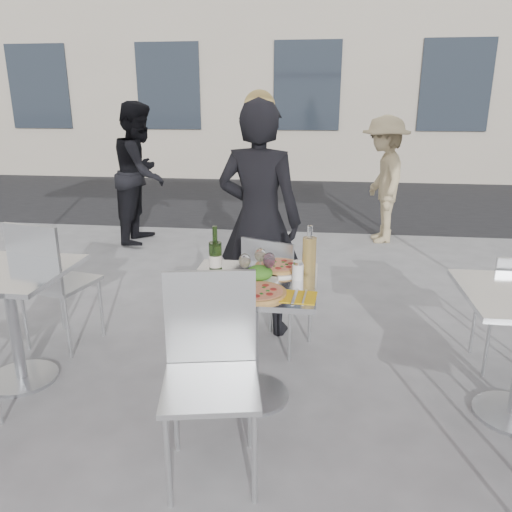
# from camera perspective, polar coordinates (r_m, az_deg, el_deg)

# --- Properties ---
(ground) EXTENTS (80.00, 80.00, 0.00)m
(ground) POSITION_cam_1_polar(r_m,az_deg,el_deg) (3.15, -0.36, -15.75)
(ground) COLOR slate
(street_asphalt) EXTENTS (24.00, 5.00, 0.00)m
(street_asphalt) POSITION_cam_1_polar(r_m,az_deg,el_deg) (9.28, 5.08, 6.67)
(street_asphalt) COLOR black
(street_asphalt) RESTS_ON ground
(main_table) EXTENTS (0.72, 0.72, 0.75)m
(main_table) POSITION_cam_1_polar(r_m,az_deg,el_deg) (2.89, -0.38, -6.78)
(main_table) COLOR #B7BABF
(main_table) RESTS_ON ground
(side_table_left) EXTENTS (0.72, 0.72, 0.75)m
(side_table_left) POSITION_cam_1_polar(r_m,az_deg,el_deg) (3.42, -26.25, -4.75)
(side_table_left) COLOR #B7BABF
(side_table_left) RESTS_ON ground
(chair_far) EXTENTS (0.51, 0.52, 0.85)m
(chair_far) POSITION_cam_1_polar(r_m,az_deg,el_deg) (3.44, 2.06, -3.38)
(chair_far) COLOR silver
(chair_far) RESTS_ON ground
(chair_near) EXTENTS (0.52, 0.53, 0.96)m
(chair_near) POSITION_cam_1_polar(r_m,az_deg,el_deg) (2.39, -5.21, -11.56)
(chair_near) COLOR silver
(chair_near) RESTS_ON ground
(side_chair_lfar) EXTENTS (0.52, 0.53, 0.95)m
(side_chair_lfar) POSITION_cam_1_polar(r_m,az_deg,el_deg) (3.74, -22.59, -2.08)
(side_chair_lfar) COLOR silver
(side_chair_lfar) RESTS_ON ground
(woman_diner) EXTENTS (0.71, 0.53, 1.74)m
(woman_diner) POSITION_cam_1_polar(r_m,az_deg,el_deg) (3.69, 0.36, 4.06)
(woman_diner) COLOR black
(woman_diner) RESTS_ON ground
(pedestrian_a) EXTENTS (0.67, 0.85, 1.71)m
(pedestrian_a) POSITION_cam_1_polar(r_m,az_deg,el_deg) (6.39, -13.05, 9.19)
(pedestrian_a) COLOR black
(pedestrian_a) RESTS_ON ground
(pedestrian_b) EXTENTS (0.66, 1.05, 1.55)m
(pedestrian_b) POSITION_cam_1_polar(r_m,az_deg,el_deg) (6.43, 14.33, 8.42)
(pedestrian_b) COLOR tan
(pedestrian_b) RESTS_ON ground
(pizza_near) EXTENTS (0.30, 0.30, 0.02)m
(pizza_near) POSITION_cam_1_polar(r_m,az_deg,el_deg) (2.62, 0.20, -4.16)
(pizza_near) COLOR #BB8C49
(pizza_near) RESTS_ON main_table
(pizza_far) EXTENTS (0.32, 0.32, 0.03)m
(pizza_far) POSITION_cam_1_polar(r_m,az_deg,el_deg) (2.99, 2.58, -1.27)
(pizza_far) COLOR white
(pizza_far) RESTS_ON main_table
(salad_plate) EXTENTS (0.22, 0.22, 0.09)m
(salad_plate) POSITION_cam_1_polar(r_m,az_deg,el_deg) (2.81, 0.40, -2.11)
(salad_plate) COLOR white
(salad_plate) RESTS_ON main_table
(wine_bottle) EXTENTS (0.08, 0.07, 0.29)m
(wine_bottle) POSITION_cam_1_polar(r_m,az_deg,el_deg) (2.87, -4.66, -0.10)
(wine_bottle) COLOR #33551F
(wine_bottle) RESTS_ON main_table
(carafe) EXTENTS (0.08, 0.08, 0.29)m
(carafe) POSITION_cam_1_polar(r_m,az_deg,el_deg) (2.90, 6.11, 0.15)
(carafe) COLOR tan
(carafe) RESTS_ON main_table
(sugar_shaker) EXTENTS (0.06, 0.06, 0.11)m
(sugar_shaker) POSITION_cam_1_polar(r_m,az_deg,el_deg) (2.83, 4.80, -1.64)
(sugar_shaker) COLOR white
(sugar_shaker) RESTS_ON main_table
(wineglass_white_a) EXTENTS (0.07, 0.07, 0.16)m
(wineglass_white_a) POSITION_cam_1_polar(r_m,az_deg,el_deg) (2.79, -1.30, -0.65)
(wineglass_white_a) COLOR white
(wineglass_white_a) RESTS_ON main_table
(wineglass_white_b) EXTENTS (0.07, 0.07, 0.16)m
(wineglass_white_b) POSITION_cam_1_polar(r_m,az_deg,el_deg) (2.89, 0.49, 0.02)
(wineglass_white_b) COLOR white
(wineglass_white_b) RESTS_ON main_table
(wineglass_red_a) EXTENTS (0.07, 0.07, 0.16)m
(wineglass_red_a) POSITION_cam_1_polar(r_m,az_deg,el_deg) (2.81, 1.53, -0.54)
(wineglass_red_a) COLOR white
(wineglass_red_a) RESTS_ON main_table
(wineglass_red_b) EXTENTS (0.07, 0.07, 0.16)m
(wineglass_red_b) POSITION_cam_1_polar(r_m,az_deg,el_deg) (2.78, 1.51, -0.69)
(wineglass_red_b) COLOR white
(wineglass_red_b) RESTS_ON main_table
(napkin_left) EXTENTS (0.22, 0.22, 0.01)m
(napkin_left) POSITION_cam_1_polar(r_m,az_deg,el_deg) (2.61, -6.50, -4.58)
(napkin_left) COLOR gold
(napkin_left) RESTS_ON main_table
(napkin_right) EXTENTS (0.19, 0.20, 0.01)m
(napkin_right) POSITION_cam_1_polar(r_m,az_deg,el_deg) (2.59, 4.91, -4.66)
(napkin_right) COLOR gold
(napkin_right) RESTS_ON main_table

